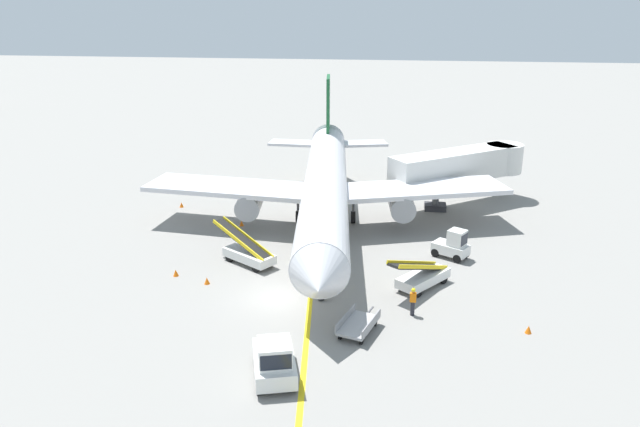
{
  "coord_description": "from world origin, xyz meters",
  "views": [
    {
      "loc": [
        6.86,
        -33.31,
        17.14
      ],
      "look_at": [
        1.38,
        8.44,
        2.5
      ],
      "focal_mm": 35.12,
      "sensor_mm": 36.0,
      "label": 1
    }
  ],
  "objects_px": {
    "baggage_tug_near_wing": "(453,245)",
    "safety_cone_tail_area": "(181,205)",
    "belt_loader_aft_hold": "(422,276)",
    "baggage_cart_loaded": "(358,325)",
    "belt_loader_forward_hold": "(248,253)",
    "ground_crew_marshaller": "(413,301)",
    "safety_cone_nose_right": "(528,329)",
    "pushback_tug": "(274,360)",
    "airliner": "(325,187)",
    "jet_bridge": "(466,165)",
    "safety_cone_nose_left": "(207,281)",
    "safety_cone_wingtip_left": "(242,223)",
    "safety_cone_wingtip_right": "(176,273)"
  },
  "relations": [
    {
      "from": "baggage_tug_near_wing",
      "to": "safety_cone_tail_area",
      "type": "distance_m",
      "value": 23.78
    },
    {
      "from": "airliner",
      "to": "ground_crew_marshaller",
      "type": "xyz_separation_m",
      "value": [
        6.61,
        -13.2,
        -2.51
      ]
    },
    {
      "from": "jet_bridge",
      "to": "safety_cone_wingtip_right",
      "type": "relative_size",
      "value": 26.74
    },
    {
      "from": "baggage_cart_loaded",
      "to": "jet_bridge",
      "type": "bearing_deg",
      "value": 72.1
    },
    {
      "from": "belt_loader_aft_hold",
      "to": "pushback_tug",
      "type": "bearing_deg",
      "value": -123.2
    },
    {
      "from": "pushback_tug",
      "to": "baggage_cart_loaded",
      "type": "bearing_deg",
      "value": 53.3
    },
    {
      "from": "airliner",
      "to": "baggage_cart_loaded",
      "type": "xyz_separation_m",
      "value": [
        3.7,
        -15.52,
        -2.95
      ]
    },
    {
      "from": "baggage_tug_near_wing",
      "to": "safety_cone_tail_area",
      "type": "height_order",
      "value": "baggage_tug_near_wing"
    },
    {
      "from": "pushback_tug",
      "to": "baggage_tug_near_wing",
      "type": "bearing_deg",
      "value": 59.55
    },
    {
      "from": "baggage_tug_near_wing",
      "to": "safety_cone_nose_left",
      "type": "xyz_separation_m",
      "value": [
        -15.6,
        -6.25,
        -0.71
      ]
    },
    {
      "from": "belt_loader_aft_hold",
      "to": "baggage_tug_near_wing",
      "type": "bearing_deg",
      "value": 66.14
    },
    {
      "from": "baggage_tug_near_wing",
      "to": "ground_crew_marshaller",
      "type": "xyz_separation_m",
      "value": [
        -2.81,
        -8.7,
        -0.02
      ]
    },
    {
      "from": "belt_loader_aft_hold",
      "to": "baggage_cart_loaded",
      "type": "relative_size",
      "value": 1.23
    },
    {
      "from": "airliner",
      "to": "pushback_tug",
      "type": "xyz_separation_m",
      "value": [
        0.1,
        -20.35,
        -2.42
      ]
    },
    {
      "from": "baggage_tug_near_wing",
      "to": "safety_cone_tail_area",
      "type": "relative_size",
      "value": 6.2
    },
    {
      "from": "safety_cone_wingtip_right",
      "to": "safety_cone_nose_left",
      "type": "bearing_deg",
      "value": -20.65
    },
    {
      "from": "ground_crew_marshaller",
      "to": "safety_cone_tail_area",
      "type": "height_order",
      "value": "ground_crew_marshaller"
    },
    {
      "from": "airliner",
      "to": "safety_cone_wingtip_left",
      "type": "distance_m",
      "value": 7.38
    },
    {
      "from": "baggage_tug_near_wing",
      "to": "safety_cone_wingtip_left",
      "type": "height_order",
      "value": "baggage_tug_near_wing"
    },
    {
      "from": "belt_loader_forward_hold",
      "to": "safety_cone_wingtip_right",
      "type": "xyz_separation_m",
      "value": [
        -4.17,
        -2.61,
        -0.56
      ]
    },
    {
      "from": "pushback_tug",
      "to": "safety_cone_wingtip_right",
      "type": "bearing_deg",
      "value": 129.46
    },
    {
      "from": "belt_loader_forward_hold",
      "to": "belt_loader_aft_hold",
      "type": "relative_size",
      "value": 1.03
    },
    {
      "from": "airliner",
      "to": "baggage_cart_loaded",
      "type": "relative_size",
      "value": 9.24
    },
    {
      "from": "ground_crew_marshaller",
      "to": "safety_cone_wingtip_right",
      "type": "bearing_deg",
      "value": 167.58
    },
    {
      "from": "belt_loader_aft_hold",
      "to": "safety_cone_nose_left",
      "type": "bearing_deg",
      "value": -174.59
    },
    {
      "from": "jet_bridge",
      "to": "belt_loader_forward_hold",
      "type": "distance_m",
      "value": 21.82
    },
    {
      "from": "jet_bridge",
      "to": "belt_loader_aft_hold",
      "type": "relative_size",
      "value": 2.49
    },
    {
      "from": "pushback_tug",
      "to": "belt_loader_forward_hold",
      "type": "relative_size",
      "value": 0.82
    },
    {
      "from": "pushback_tug",
      "to": "safety_cone_nose_left",
      "type": "height_order",
      "value": "pushback_tug"
    },
    {
      "from": "safety_cone_wingtip_right",
      "to": "baggage_cart_loaded",
      "type": "bearing_deg",
      "value": -24.8
    },
    {
      "from": "belt_loader_aft_hold",
      "to": "safety_cone_nose_left",
      "type": "relative_size",
      "value": 10.73
    },
    {
      "from": "safety_cone_nose_left",
      "to": "baggage_cart_loaded",
      "type": "bearing_deg",
      "value": -25.75
    },
    {
      "from": "belt_loader_forward_hold",
      "to": "safety_cone_nose_left",
      "type": "height_order",
      "value": "belt_loader_forward_hold"
    },
    {
      "from": "jet_bridge",
      "to": "ground_crew_marshaller",
      "type": "distance_m",
      "value": 21.62
    },
    {
      "from": "baggage_tug_near_wing",
      "to": "belt_loader_forward_hold",
      "type": "xyz_separation_m",
      "value": [
        -13.78,
        -2.75,
        -0.15
      ]
    },
    {
      "from": "jet_bridge",
      "to": "safety_cone_wingtip_left",
      "type": "xyz_separation_m",
      "value": [
        -17.86,
        -7.89,
        -3.32
      ]
    },
    {
      "from": "belt_loader_aft_hold",
      "to": "safety_cone_wingtip_right",
      "type": "xyz_separation_m",
      "value": [
        -15.75,
        -0.38,
        -0.56
      ]
    },
    {
      "from": "safety_cone_tail_area",
      "to": "ground_crew_marshaller",
      "type": "bearing_deg",
      "value": -40.86
    },
    {
      "from": "baggage_cart_loaded",
      "to": "ground_crew_marshaller",
      "type": "bearing_deg",
      "value": 38.59
    },
    {
      "from": "pushback_tug",
      "to": "belt_loader_aft_hold",
      "type": "bearing_deg",
      "value": 56.8
    },
    {
      "from": "safety_cone_nose_right",
      "to": "safety_cone_wingtip_right",
      "type": "bearing_deg",
      "value": 167.98
    },
    {
      "from": "belt_loader_forward_hold",
      "to": "ground_crew_marshaller",
      "type": "distance_m",
      "value": 12.48
    },
    {
      "from": "belt_loader_aft_hold",
      "to": "safety_cone_nose_right",
      "type": "bearing_deg",
      "value": -41.43
    },
    {
      "from": "airliner",
      "to": "safety_cone_tail_area",
      "type": "bearing_deg",
      "value": 164.09
    },
    {
      "from": "belt_loader_forward_hold",
      "to": "safety_cone_nose_right",
      "type": "relative_size",
      "value": 11.01
    },
    {
      "from": "baggage_tug_near_wing",
      "to": "safety_cone_nose_left",
      "type": "distance_m",
      "value": 16.82
    },
    {
      "from": "belt_loader_forward_hold",
      "to": "ground_crew_marshaller",
      "type": "relative_size",
      "value": 2.85
    },
    {
      "from": "belt_loader_aft_hold",
      "to": "safety_cone_wingtip_right",
      "type": "bearing_deg",
      "value": -178.62
    },
    {
      "from": "safety_cone_nose_right",
      "to": "pushback_tug",
      "type": "bearing_deg",
      "value": -154.89
    },
    {
      "from": "pushback_tug",
      "to": "safety_cone_wingtip_left",
      "type": "distance_m",
      "value": 21.33
    }
  ]
}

